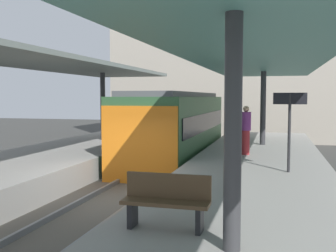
# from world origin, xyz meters

# --- Properties ---
(ground_plane) EXTENTS (80.00, 80.00, 0.00)m
(ground_plane) POSITION_xyz_m (0.00, 0.00, 0.00)
(ground_plane) COLOR #383835
(platform_right) EXTENTS (4.40, 28.00, 1.00)m
(platform_right) POSITION_xyz_m (3.80, 0.00, 0.50)
(platform_right) COLOR gray
(platform_right) RESTS_ON ground_plane
(track_ballast) EXTENTS (3.20, 28.00, 0.20)m
(track_ballast) POSITION_xyz_m (0.00, 0.00, 0.10)
(track_ballast) COLOR #59544C
(track_ballast) RESTS_ON ground_plane
(rail_near_side) EXTENTS (0.08, 28.00, 0.14)m
(rail_near_side) POSITION_xyz_m (-0.72, 0.00, 0.27)
(rail_near_side) COLOR slate
(rail_near_side) RESTS_ON track_ballast
(rail_far_side) EXTENTS (0.08, 28.00, 0.14)m
(rail_far_side) POSITION_xyz_m (0.72, 0.00, 0.27)
(rail_far_side) COLOR slate
(rail_far_side) RESTS_ON track_ballast
(commuter_train) EXTENTS (2.78, 10.29, 3.10)m
(commuter_train) POSITION_xyz_m (0.00, 7.25, 1.73)
(commuter_train) COLOR #2D5633
(commuter_train) RESTS_ON track_ballast
(canopy_left) EXTENTS (4.18, 21.00, 3.42)m
(canopy_left) POSITION_xyz_m (-3.80, 1.40, 4.30)
(canopy_left) COLOR #333335
(canopy_left) RESTS_ON platform_left
(canopy_right) EXTENTS (4.18, 21.00, 3.36)m
(canopy_right) POSITION_xyz_m (3.80, 1.40, 4.24)
(canopy_right) COLOR #333335
(canopy_right) RESTS_ON platform_right
(platform_bench) EXTENTS (1.40, 0.41, 0.86)m
(platform_bench) POSITION_xyz_m (2.70, -4.24, 1.46)
(platform_bench) COLOR black
(platform_bench) RESTS_ON platform_right
(platform_sign) EXTENTS (0.90, 0.08, 2.21)m
(platform_sign) POSITION_xyz_m (4.72, 1.25, 2.62)
(platform_sign) COLOR #262628
(platform_sign) RESTS_ON platform_right
(passenger_near_bench) EXTENTS (0.36, 0.36, 1.77)m
(passenger_near_bench) POSITION_xyz_m (3.31, 4.41, 1.92)
(passenger_near_bench) COLOR maroon
(passenger_near_bench) RESTS_ON platform_right
(station_building_backdrop) EXTENTS (18.00, 6.00, 11.00)m
(station_building_backdrop) POSITION_xyz_m (1.59, 20.00, 5.50)
(station_building_backdrop) COLOR #A89E8E
(station_building_backdrop) RESTS_ON ground_plane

